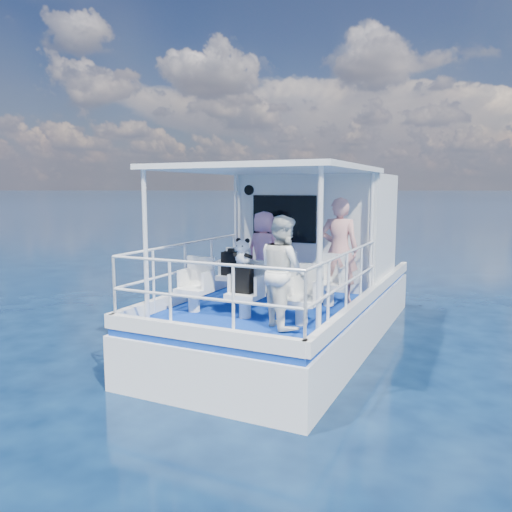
{
  "coord_description": "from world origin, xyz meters",
  "views": [
    {
      "loc": [
        3.28,
        -7.64,
        2.82
      ],
      "look_at": [
        -0.15,
        -0.4,
        1.74
      ],
      "focal_mm": 35.0,
      "sensor_mm": 36.0,
      "label": 1
    }
  ],
  "objects_px": {
    "backpack_center": "(243,279)",
    "passenger_port_fwd": "(264,251)",
    "passenger_stbd_aft": "(283,271)",
    "panda": "(243,251)"
  },
  "relations": [
    {
      "from": "backpack_center",
      "to": "passenger_port_fwd",
      "type": "bearing_deg",
      "value": 105.76
    },
    {
      "from": "passenger_port_fwd",
      "to": "passenger_stbd_aft",
      "type": "relative_size",
      "value": 0.96
    },
    {
      "from": "passenger_stbd_aft",
      "to": "backpack_center",
      "type": "bearing_deg",
      "value": 27.43
    },
    {
      "from": "backpack_center",
      "to": "panda",
      "type": "distance_m",
      "value": 0.41
    },
    {
      "from": "passenger_port_fwd",
      "to": "panda",
      "type": "bearing_deg",
      "value": 114.9
    },
    {
      "from": "passenger_port_fwd",
      "to": "backpack_center",
      "type": "bearing_deg",
      "value": 114.95
    },
    {
      "from": "passenger_port_fwd",
      "to": "passenger_stbd_aft",
      "type": "xyz_separation_m",
      "value": [
        1.28,
        -2.17,
        0.03
      ]
    },
    {
      "from": "passenger_stbd_aft",
      "to": "panda",
      "type": "relative_size",
      "value": 4.02
    },
    {
      "from": "passenger_port_fwd",
      "to": "backpack_center",
      "type": "xyz_separation_m",
      "value": [
        0.56,
        -1.98,
        -0.16
      ]
    },
    {
      "from": "passenger_stbd_aft",
      "to": "backpack_center",
      "type": "height_order",
      "value": "passenger_stbd_aft"
    }
  ]
}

